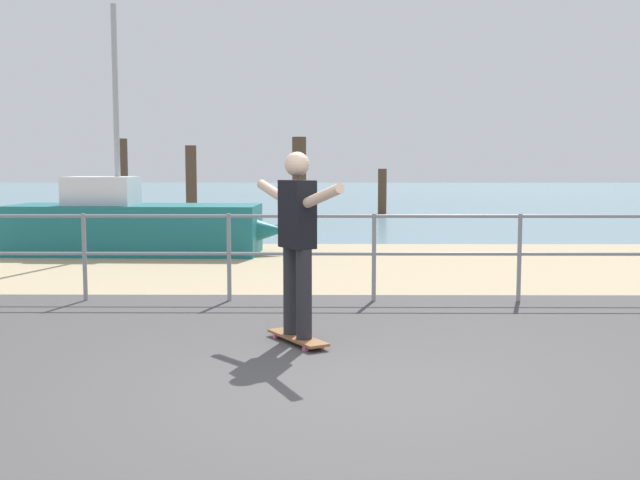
% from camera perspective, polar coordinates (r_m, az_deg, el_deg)
% --- Properties ---
extents(ground_plane, '(24.00, 10.00, 0.04)m').
position_cam_1_polar(ground_plane, '(4.58, 2.26, -15.10)').
color(ground_plane, '#474444').
rests_on(ground_plane, ground).
extents(beach_strip, '(24.00, 6.00, 0.04)m').
position_cam_1_polar(beach_strip, '(12.39, 1.10, -1.84)').
color(beach_strip, tan).
rests_on(beach_strip, ground).
extents(sea_surface, '(72.00, 50.00, 0.04)m').
position_cam_1_polar(sea_surface, '(40.31, 0.65, 3.39)').
color(sea_surface, slate).
rests_on(sea_surface, ground).
extents(railing_fence, '(11.96, 0.05, 1.05)m').
position_cam_1_polar(railing_fence, '(9.15, -12.11, -0.23)').
color(railing_fence, gray).
rests_on(railing_fence, ground).
extents(sailboat, '(4.99, 1.56, 4.40)m').
position_cam_1_polar(sailboat, '(14.02, -12.97, 1.02)').
color(sailboat, '#19666B').
rests_on(sailboat, ground).
extents(skateboard, '(0.59, 0.79, 0.08)m').
position_cam_1_polar(skateboard, '(6.92, -1.69, -7.32)').
color(skateboard, brown).
rests_on(skateboard, ground).
extents(skateboarder, '(0.82, 1.28, 1.65)m').
position_cam_1_polar(skateboarder, '(6.77, -1.71, 0.53)').
color(skateboarder, '#26262B').
rests_on(skateboarder, skateboard).
extents(groyne_post_0, '(0.32, 0.32, 2.35)m').
position_cam_1_polar(groyne_post_0, '(22.81, -14.52, 4.39)').
color(groyne_post_0, '#513826').
rests_on(groyne_post_0, ground).
extents(groyne_post_1, '(0.27, 0.27, 2.08)m').
position_cam_1_polar(groyne_post_1, '(19.07, -9.58, 3.85)').
color(groyne_post_1, '#513826').
rests_on(groyne_post_1, ground).
extents(groyne_post_2, '(0.39, 0.39, 2.37)m').
position_cam_1_polar(groyne_post_2, '(21.43, -1.56, 4.53)').
color(groyne_post_2, '#513826').
rests_on(groyne_post_2, ground).
extents(groyne_post_3, '(0.28, 0.28, 1.47)m').
position_cam_1_polar(groyne_post_3, '(24.71, 4.67, 3.62)').
color(groyne_post_3, '#513826').
rests_on(groyne_post_3, ground).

